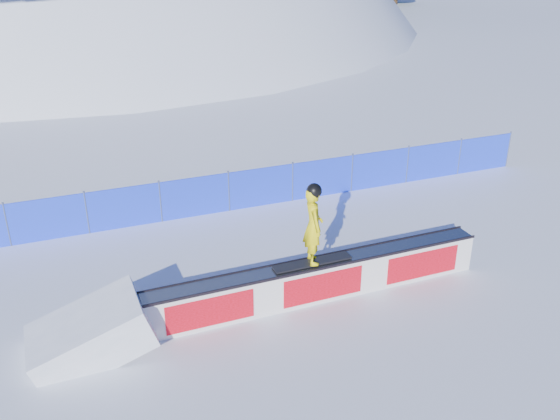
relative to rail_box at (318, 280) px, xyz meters
name	(u,v)px	position (x,y,z in m)	size (l,w,h in m)	color
ground	(245,296)	(-1.51, 0.69, -0.47)	(160.00, 160.00, 0.00)	white
snow_hill	(107,227)	(-1.51, 42.69, -18.47)	(64.00, 64.00, 64.00)	silver
safety_fence	(195,197)	(-1.51, 5.19, 0.13)	(22.05, 0.05, 1.30)	#1D3DF5
rail_box	(318,280)	(0.00, 0.00, 0.00)	(7.97, 0.67, 0.96)	white
snow_ramp	(93,349)	(-4.97, -0.07, -0.47)	(2.30, 1.53, 0.86)	white
snowboarder	(313,225)	(-0.16, 0.00, 1.41)	(1.81, 0.70, 1.89)	black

